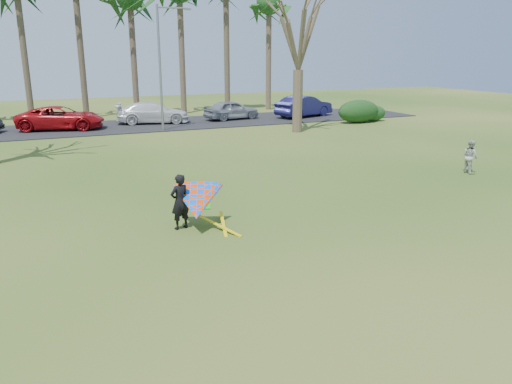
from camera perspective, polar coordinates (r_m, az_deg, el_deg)
name	(u,v)px	position (r m, az deg, el deg)	size (l,w,h in m)	color
ground	(286,250)	(13.34, 3.49, -6.69)	(100.00, 100.00, 0.00)	#19480F
parking_strip	(125,126)	(36.75, -14.73, 7.28)	(46.00, 7.00, 0.06)	black
palm_9	(269,4)	(46.53, 1.49, 20.72)	(4.84, 4.84, 10.84)	brown
bare_tree_right	(299,28)	(32.97, 4.96, 18.22)	(6.27, 6.27, 9.21)	brown
streetlight	(162,62)	(33.88, -10.68, 14.39)	(2.28, 0.18, 8.00)	gray
hedge_near	(359,111)	(38.23, 11.65, 9.02)	(3.40, 1.54, 1.70)	#143714
hedge_far	(373,113)	(39.34, 13.24, 8.74)	(2.16, 1.01, 1.20)	#163C16
car_2	(61,118)	(36.22, -21.42, 7.89)	(2.57, 5.58, 1.55)	#AC0D13
car_3	(153,113)	(37.62, -11.70, 8.86)	(2.12, 5.21, 1.51)	white
car_4	(231,110)	(39.03, -2.82, 9.36)	(1.73, 4.31, 1.47)	gray
car_5	(304,106)	(40.81, 5.51, 9.74)	(1.78, 5.10, 1.68)	navy
pedestrian_a	(470,157)	(23.52, 23.29, 3.74)	(0.70, 0.55, 1.44)	#B6B5B0
kite_flyer	(195,202)	(14.73, -6.95, -1.11)	(2.13, 2.39, 2.02)	black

